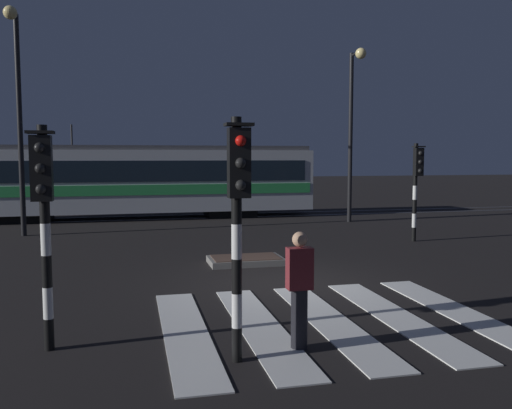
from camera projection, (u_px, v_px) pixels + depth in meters
name	position (u px, v px, depth m)	size (l,w,h in m)	color
ground_plane	(282.00, 283.00, 11.80)	(120.00, 120.00, 0.00)	black
rail_near	(203.00, 218.00, 24.10)	(80.00, 0.12, 0.03)	#59595E
rail_far	(199.00, 215.00, 25.49)	(80.00, 0.12, 0.03)	#59595E
crosswalk_zebra	(330.00, 321.00, 9.04)	(5.57, 4.71, 0.02)	silver
traffic_island	(246.00, 260.00, 13.95)	(1.90, 1.12, 0.18)	slate
traffic_light_corner_far_right	(417.00, 177.00, 17.37)	(0.36, 0.42, 3.20)	black
traffic_light_kerb_mid_left	(238.00, 203.00, 7.03)	(0.36, 0.42, 3.29)	black
traffic_light_corner_near_left	(44.00, 204.00, 7.46)	(0.36, 0.42, 3.21)	black
street_lamp_trackside_left	(17.00, 97.00, 18.20)	(0.44, 1.21, 7.62)	black
street_lamp_trackside_right	(353.00, 115.00, 22.28)	(0.44, 1.21, 7.09)	black
tram	(131.00, 180.00, 23.91)	(16.44, 2.58, 4.15)	silver
pedestrian_waiting_at_kerb	(299.00, 289.00, 7.70)	(0.36, 0.24, 1.71)	black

